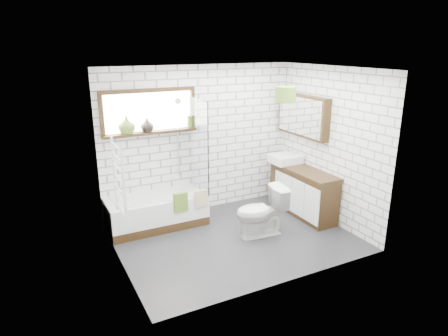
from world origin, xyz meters
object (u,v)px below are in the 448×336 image
vanity (303,192)px  pendant (285,94)px  bathtub (157,211)px  basin (285,159)px  toilet (261,212)px

vanity → pendant: (-0.59, -0.19, 1.70)m
bathtub → basin: size_ratio=3.17×
bathtub → toilet: bearing=-38.3°
basin → vanity: bearing=-82.7°
pendant → toilet: bearing=-159.1°
vanity → basin: bearing=97.3°
basin → bathtub: bearing=175.2°
toilet → vanity: bearing=116.2°
basin → toilet: (-1.02, -0.84, -0.49)m
toilet → bathtub: bearing=-121.1°
vanity → toilet: vanity is taller
vanity → pendant: size_ratio=4.50×
vanity → toilet: 1.14m
bathtub → basin: basin is taller
vanity → toilet: bearing=-160.9°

